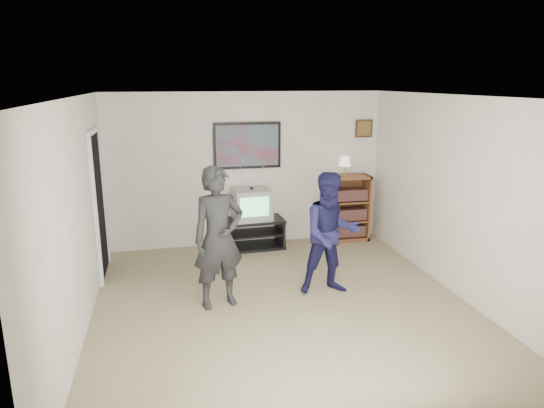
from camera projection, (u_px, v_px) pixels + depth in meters
name	position (u px, v px, depth m)	size (l,w,h in m)	color
room_shell	(278.00, 201.00, 5.88)	(4.51, 5.00, 2.51)	#867855
media_stand	(253.00, 233.00, 7.92)	(1.00, 0.59, 0.48)	black
crt_television	(252.00, 204.00, 7.80)	(0.59, 0.50, 0.50)	#A1A19C
bookshelf	(348.00, 208.00, 8.24)	(0.68, 0.39, 1.12)	#582B1A
table_lamp	(345.00, 166.00, 8.05)	(0.21, 0.21, 0.33)	#FFE0C1
person_tall	(219.00, 238.00, 5.74)	(0.63, 0.41, 1.72)	#232425
person_short	(331.00, 234.00, 6.12)	(0.77, 0.60, 1.58)	#191741
controller_left	(213.00, 213.00, 5.84)	(0.04, 0.12, 0.04)	white
controller_right	(327.00, 214.00, 6.31)	(0.04, 0.13, 0.04)	white
poster	(247.00, 146.00, 7.80)	(1.10, 0.03, 0.75)	black
air_vent	(213.00, 127.00, 7.61)	(0.28, 0.02, 0.14)	white
small_picture	(364.00, 128.00, 8.17)	(0.30, 0.03, 0.30)	#372611
doorway	(99.00, 206.00, 6.66)	(0.03, 0.85, 2.00)	black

